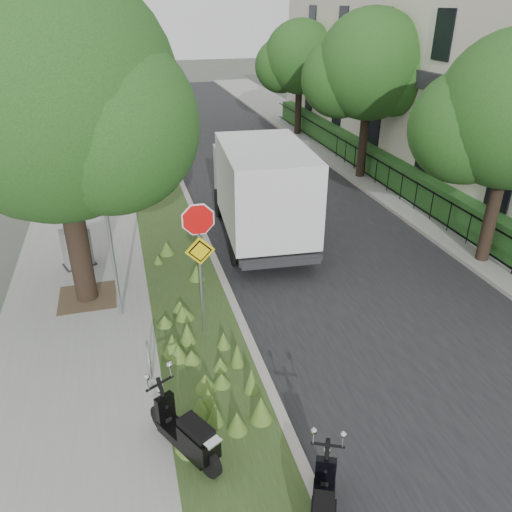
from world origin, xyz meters
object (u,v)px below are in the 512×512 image
at_px(box_truck, 261,187).
at_px(utility_cabinet, 77,248).
at_px(sign_assembly, 199,244).
at_px(scooter_near, 191,439).

height_order(box_truck, utility_cabinet, box_truck).
xyz_separation_m(sign_assembly, utility_cabinet, (-2.86, 4.09, -1.68)).
relative_size(sign_assembly, utility_cabinet, 2.91).
bearing_deg(sign_assembly, scooter_near, -103.21).
relative_size(sign_assembly, box_truck, 0.53).
xyz_separation_m(scooter_near, box_truck, (3.46, 8.12, 1.20)).
bearing_deg(scooter_near, utility_cabinet, 105.28).
bearing_deg(box_truck, utility_cabinet, -173.80).
bearing_deg(utility_cabinet, sign_assembly, -55.08).
xyz_separation_m(sign_assembly, box_truck, (2.66, 4.69, -0.59)).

